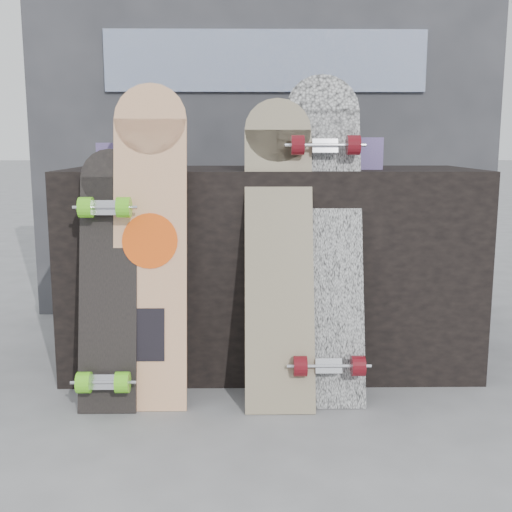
{
  "coord_description": "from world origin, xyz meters",
  "views": [
    {
      "loc": [
        -0.09,
        -2.06,
        0.9
      ],
      "look_at": [
        -0.06,
        0.2,
        0.5
      ],
      "focal_mm": 45.0,
      "sensor_mm": 36.0,
      "label": 1
    }
  ],
  "objects_px": {
    "longboard_geisha": "(150,236)",
    "longboard_celtic": "(279,241)",
    "vendor_table": "(270,267)",
    "longboard_cascadia": "(325,230)",
    "skateboard_dark": "(107,278)"
  },
  "relations": [
    {
      "from": "longboard_celtic",
      "to": "longboard_geisha",
      "type": "bearing_deg",
      "value": -176.0
    },
    {
      "from": "longboard_geisha",
      "to": "longboard_cascadia",
      "type": "xyz_separation_m",
      "value": [
        0.61,
        0.06,
        0.01
      ]
    },
    {
      "from": "longboard_geisha",
      "to": "longboard_celtic",
      "type": "height_order",
      "value": "longboard_geisha"
    },
    {
      "from": "vendor_table",
      "to": "longboard_geisha",
      "type": "distance_m",
      "value": 0.6
    },
    {
      "from": "skateboard_dark",
      "to": "longboard_cascadia",
      "type": "bearing_deg",
      "value": 8.08
    },
    {
      "from": "vendor_table",
      "to": "longboard_celtic",
      "type": "height_order",
      "value": "longboard_celtic"
    },
    {
      "from": "longboard_geisha",
      "to": "longboard_celtic",
      "type": "bearing_deg",
      "value": 4.0
    },
    {
      "from": "vendor_table",
      "to": "longboard_celtic",
      "type": "distance_m",
      "value": 0.39
    },
    {
      "from": "longboard_geisha",
      "to": "longboard_celtic",
      "type": "relative_size",
      "value": 1.04
    },
    {
      "from": "longboard_cascadia",
      "to": "skateboard_dark",
      "type": "bearing_deg",
      "value": -171.92
    },
    {
      "from": "longboard_celtic",
      "to": "vendor_table",
      "type": "bearing_deg",
      "value": 92.72
    },
    {
      "from": "vendor_table",
      "to": "longboard_cascadia",
      "type": "bearing_deg",
      "value": -60.77
    },
    {
      "from": "vendor_table",
      "to": "longboard_celtic",
      "type": "relative_size",
      "value": 1.51
    },
    {
      "from": "vendor_table",
      "to": "longboard_cascadia",
      "type": "distance_m",
      "value": 0.42
    },
    {
      "from": "longboard_celtic",
      "to": "longboard_cascadia",
      "type": "xyz_separation_m",
      "value": [
        0.16,
        0.03,
        0.03
      ]
    }
  ]
}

